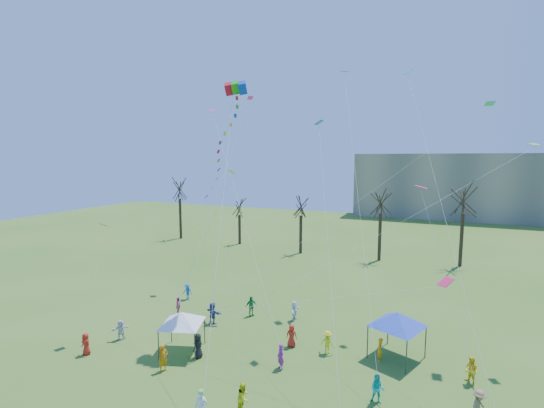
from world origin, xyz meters
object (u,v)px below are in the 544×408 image
at_px(hero_kite_flyer, 201,408).
at_px(big_box_kite, 226,150).
at_px(distant_building, 492,187).
at_px(canopy_tent_blue, 397,319).
at_px(canopy_tent_white, 182,318).

xyz_separation_m(hero_kite_flyer, big_box_kite, (-3.85, 9.65, 13.52)).
xyz_separation_m(distant_building, canopy_tent_blue, (-14.43, -72.31, -4.71)).
height_order(hero_kite_flyer, canopy_tent_white, canopy_tent_white).
distance_m(hero_kite_flyer, canopy_tent_white, 8.33).
distance_m(canopy_tent_white, canopy_tent_blue, 15.15).
bearing_deg(canopy_tent_white, hero_kite_flyer, -47.18).
bearing_deg(canopy_tent_white, big_box_kite, 64.90).
distance_m(distant_building, canopy_tent_white, 82.70).
height_order(distant_building, hero_kite_flyer, distant_building).
bearing_deg(distant_building, hero_kite_flyer, -105.51).
bearing_deg(canopy_tent_white, distant_building, 69.65).
xyz_separation_m(big_box_kite, canopy_tent_blue, (12.56, 1.45, -11.71)).
bearing_deg(hero_kite_flyer, distant_building, 66.21).
height_order(distant_building, big_box_kite, big_box_kite).
bearing_deg(big_box_kite, distant_building, 69.90).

